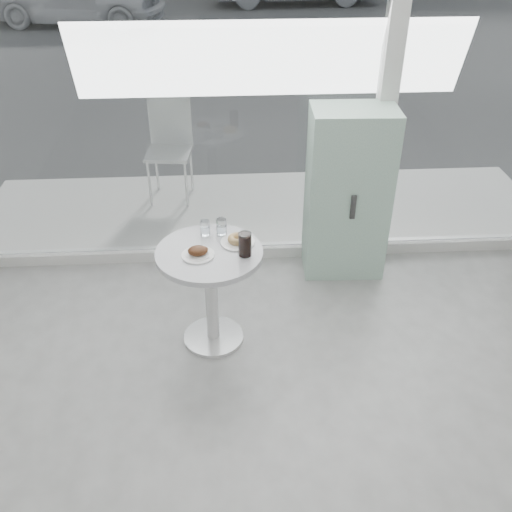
{
  "coord_description": "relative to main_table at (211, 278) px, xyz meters",
  "views": [
    {
      "loc": [
        -0.39,
        -1.28,
        2.83
      ],
      "look_at": [
        -0.2,
        1.7,
        0.85
      ],
      "focal_mm": 40.0,
      "sensor_mm": 36.0,
      "label": 1
    }
  ],
  "objects": [
    {
      "name": "plate_fritter",
      "position": [
        -0.07,
        -0.05,
        0.25
      ],
      "size": [
        0.22,
        0.22,
        0.07
      ],
      "color": "white",
      "rests_on": "main_table"
    },
    {
      "name": "plate_donut",
      "position": [
        0.19,
        0.09,
        0.24
      ],
      "size": [
        0.23,
        0.23,
        0.06
      ],
      "color": "white",
      "rests_on": "main_table"
    },
    {
      "name": "patio_deck",
      "position": [
        0.5,
        1.9,
        -0.53
      ],
      "size": [
        5.6,
        1.6,
        0.05
      ],
      "primitive_type": "cube",
      "color": "silver",
      "rests_on": "ground"
    },
    {
      "name": "water_tumbler_a",
      "position": [
        -0.03,
        0.21,
        0.27
      ],
      "size": [
        0.07,
        0.07,
        0.11
      ],
      "color": "white",
      "rests_on": "main_table"
    },
    {
      "name": "water_tumbler_b",
      "position": [
        0.09,
        0.21,
        0.27
      ],
      "size": [
        0.07,
        0.07,
        0.12
      ],
      "color": "white",
      "rests_on": "main_table"
    },
    {
      "name": "room_shell",
      "position": [
        0.5,
        -2.46,
        1.36
      ],
      "size": [
        6.0,
        6.0,
        6.0
      ],
      "color": "white",
      "rests_on": "ground"
    },
    {
      "name": "patio_chair",
      "position": [
        -0.41,
        2.25,
        0.07
      ],
      "size": [
        0.48,
        0.48,
        1.0
      ],
      "rotation": [
        0.0,
        0.0,
        -0.11
      ],
      "color": "silver",
      "rests_on": "patio_deck"
    },
    {
      "name": "storefront",
      "position": [
        0.57,
        1.1,
        1.16
      ],
      "size": [
        5.0,
        0.14,
        3.0
      ],
      "color": "white",
      "rests_on": "ground"
    },
    {
      "name": "street",
      "position": [
        0.5,
        14.1,
        -0.55
      ],
      "size": [
        40.0,
        24.0,
        0.0
      ],
      "primitive_type": "cube",
      "color": "#3A3A3A",
      "rests_on": "ground"
    },
    {
      "name": "cola_glass",
      "position": [
        0.24,
        -0.06,
        0.3
      ],
      "size": [
        0.09,
        0.09,
        0.16
      ],
      "color": "white",
      "rests_on": "main_table"
    },
    {
      "name": "main_table",
      "position": [
        0.0,
        0.0,
        0.0
      ],
      "size": [
        0.72,
        0.72,
        0.77
      ],
      "color": "silver",
      "rests_on": "ground"
    },
    {
      "name": "mint_cabinet",
      "position": [
        1.11,
        0.88,
        0.16
      ],
      "size": [
        0.67,
        0.47,
        1.42
      ],
      "rotation": [
        0.0,
        0.0,
        -0.04
      ],
      "color": "#8DB4A2",
      "rests_on": "ground"
    }
  ]
}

